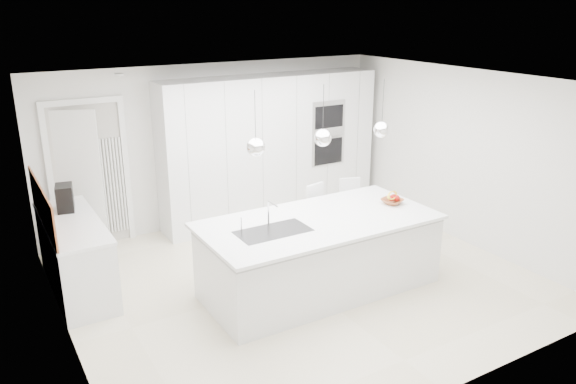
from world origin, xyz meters
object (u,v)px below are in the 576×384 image
island_base (320,257)px  fruit_bowl (392,201)px  espresso_machine (65,198)px  bar_stool_right (354,213)px  bar_stool_left (320,222)px

island_base → fruit_bowl: (1.11, 0.02, 0.50)m
espresso_machine → bar_stool_right: size_ratio=0.34×
fruit_bowl → bar_stool_right: bearing=85.3°
island_base → bar_stool_right: (1.18, 0.90, 0.05)m
fruit_bowl → island_base: bearing=-178.7°
fruit_bowl → bar_stool_left: 1.06m
fruit_bowl → espresso_machine: 4.10m
fruit_bowl → bar_stool_right: 0.99m
island_base → espresso_machine: espresso_machine is taller
fruit_bowl → espresso_machine: espresso_machine is taller
fruit_bowl → bar_stool_left: (-0.60, 0.76, -0.43)m
bar_stool_right → bar_stool_left: bearing=-150.5°
bar_stool_left → bar_stool_right: 0.68m
island_base → espresso_machine: 3.23m
bar_stool_left → bar_stool_right: bearing=-3.9°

